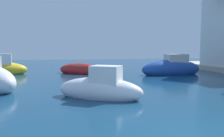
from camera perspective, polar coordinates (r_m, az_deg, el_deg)
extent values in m
ellipsoid|color=#1E479E|center=(18.68, 14.88, -0.21)|extent=(5.29, 2.20, 1.54)
cube|color=beige|center=(18.84, 16.01, 2.37)|extent=(1.80, 1.19, 0.76)
ellipsoid|color=white|center=(9.58, -3.23, -5.66)|extent=(3.91, 3.00, 1.14)
cube|color=white|center=(9.36, -1.53, -1.52)|extent=(1.49, 1.38, 0.73)
ellipsoid|color=#B21E1E|center=(18.92, -8.11, -0.37)|extent=(3.98, 3.24, 1.13)
cube|color=brown|center=(18.89, -8.12, 0.78)|extent=(1.21, 1.27, 0.08)
cube|color=white|center=(20.01, -26.35, 2.06)|extent=(1.64, 1.24, 0.90)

